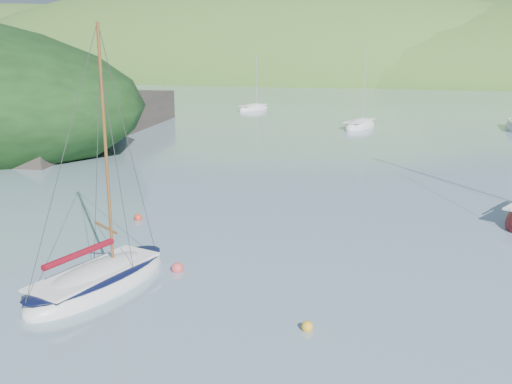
% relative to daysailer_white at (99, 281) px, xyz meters
% --- Properties ---
extents(ground, '(700.00, 700.00, 0.00)m').
position_rel_daysailer_white_xyz_m(ground, '(4.49, -1.52, -0.23)').
color(ground, gray).
rests_on(ground, ground).
extents(shoreline_hills, '(690.00, 135.00, 56.00)m').
position_rel_daysailer_white_xyz_m(shoreline_hills, '(-5.17, 170.90, -0.23)').
color(shoreline_hills, '#3E6326').
rests_on(shoreline_hills, ground).
extents(daysailer_white, '(3.77, 7.22, 10.55)m').
position_rel_daysailer_white_xyz_m(daysailer_white, '(0.00, 0.00, 0.00)').
color(daysailer_white, white).
rests_on(daysailer_white, ground).
extents(distant_sloop_a, '(3.84, 7.38, 10.03)m').
position_rel_daysailer_white_xyz_m(distant_sloop_a, '(2.25, 48.38, -0.06)').
color(distant_sloop_a, white).
rests_on(distant_sloop_a, ground).
extents(distant_sloop_c, '(4.13, 6.48, 8.72)m').
position_rel_daysailer_white_xyz_m(distant_sloop_c, '(-15.62, 62.37, -0.07)').
color(distant_sloop_c, white).
rests_on(distant_sloop_c, ground).
extents(mooring_buoys, '(22.42, 9.38, 0.50)m').
position_rel_daysailer_white_xyz_m(mooring_buoys, '(6.99, 4.41, -0.11)').
color(mooring_buoys, gold).
rests_on(mooring_buoys, ground).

